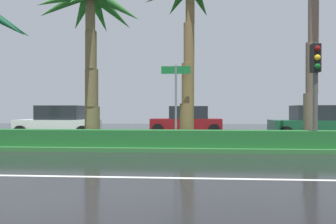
# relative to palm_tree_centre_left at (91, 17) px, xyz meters

# --- Properties ---
(ground_plane) EXTENTS (90.00, 42.00, 0.10)m
(ground_plane) POSITION_rel_palm_tree_centre_left_xyz_m (1.71, 1.79, -5.11)
(ground_plane) COLOR black
(near_lane_divider_stripe) EXTENTS (81.00, 0.14, 0.01)m
(near_lane_divider_stripe) POSITION_rel_palm_tree_centre_left_xyz_m (1.71, -5.21, -5.06)
(near_lane_divider_stripe) COLOR white
(near_lane_divider_stripe) RESTS_ON ground_plane
(median_strip) EXTENTS (85.50, 4.00, 0.15)m
(median_strip) POSITION_rel_palm_tree_centre_left_xyz_m (1.71, 0.79, -4.99)
(median_strip) COLOR #2D6B33
(median_strip) RESTS_ON ground_plane
(median_hedge) EXTENTS (76.50, 0.70, 0.60)m
(median_hedge) POSITION_rel_palm_tree_centre_left_xyz_m (1.71, -0.61, -4.61)
(median_hedge) COLOR #1E6028
(median_hedge) RESTS_ON median_strip
(palm_tree_centre_left) EXTENTS (4.16, 4.12, 6.37)m
(palm_tree_centre_left) POSITION_rel_palm_tree_centre_left_xyz_m (0.00, 0.00, 0.00)
(palm_tree_centre_left) COLOR brown
(palm_tree_centre_left) RESTS_ON median_strip
(palm_tree_centre) EXTENTS (3.83, 3.62, 6.87)m
(palm_tree_centre) POSITION_rel_palm_tree_centre_left_xyz_m (3.79, 0.51, 0.34)
(palm_tree_centre) COLOR brown
(palm_tree_centre) RESTS_ON median_strip
(traffic_signal_median_right) EXTENTS (0.28, 0.43, 3.64)m
(traffic_signal_median_right) POSITION_rel_palm_tree_centre_left_xyz_m (8.11, -0.86, -2.41)
(traffic_signal_median_right) COLOR #4C4C47
(traffic_signal_median_right) RESTS_ON median_strip
(street_name_sign) EXTENTS (1.10, 0.08, 3.00)m
(street_name_sign) POSITION_rel_palm_tree_centre_left_xyz_m (3.30, -0.16, -2.99)
(street_name_sign) COLOR slate
(street_name_sign) RESTS_ON median_strip
(car_in_traffic_leading) EXTENTS (4.30, 2.02, 1.72)m
(car_in_traffic_leading) POSITION_rel_palm_tree_centre_left_xyz_m (-3.28, 4.76, -4.24)
(car_in_traffic_leading) COLOR white
(car_in_traffic_leading) RESTS_ON ground_plane
(car_in_traffic_second) EXTENTS (4.30, 2.02, 1.72)m
(car_in_traffic_second) POSITION_rel_palm_tree_centre_left_xyz_m (3.62, 7.57, -4.24)
(car_in_traffic_second) COLOR maroon
(car_in_traffic_second) RESTS_ON ground_plane
(car_in_traffic_third) EXTENTS (4.30, 2.02, 1.72)m
(car_in_traffic_third) POSITION_rel_palm_tree_centre_left_xyz_m (10.26, 4.94, -4.24)
(car_in_traffic_third) COLOR #195133
(car_in_traffic_third) RESTS_ON ground_plane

